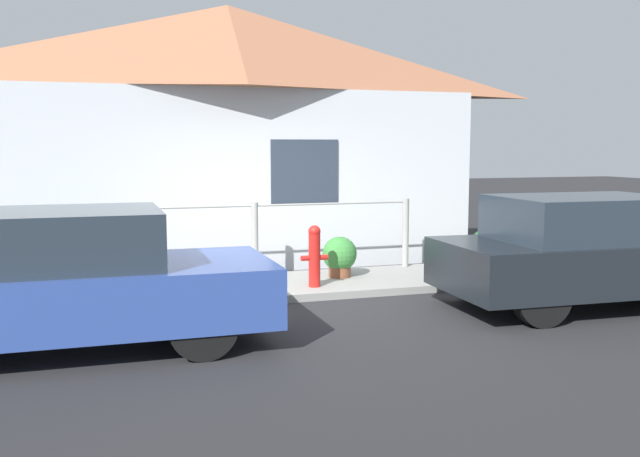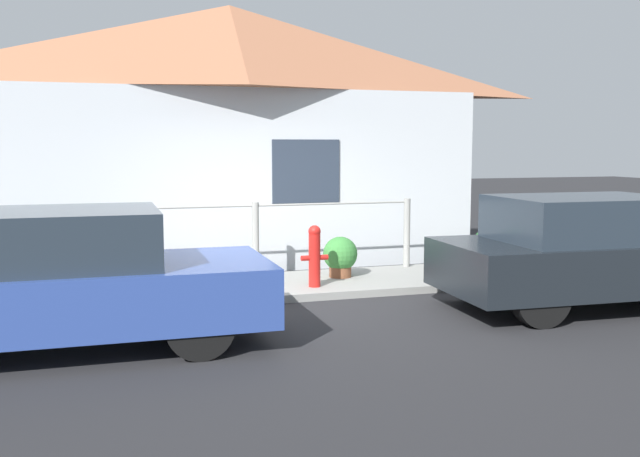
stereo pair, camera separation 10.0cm
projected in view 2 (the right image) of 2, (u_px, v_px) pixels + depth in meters
name	position (u px, v px, depth m)	size (l,w,h in m)	color
ground_plane	(282.00, 304.00, 8.98)	(60.00, 60.00, 0.00)	#262628
sidewalk	(267.00, 287.00, 9.77)	(24.00, 1.68, 0.10)	gray
house	(231.00, 61.00, 11.70)	(8.26, 2.23, 4.28)	silver
fence	(256.00, 235.00, 10.35)	(4.90, 0.10, 1.07)	#999993
car_left	(51.00, 280.00, 6.86)	(4.12, 1.71, 1.37)	#2D4793
car_right	(591.00, 252.00, 8.71)	(3.83, 1.82, 1.37)	black
fire_hydrant	(315.00, 255.00, 9.50)	(0.37, 0.17, 0.83)	red
potted_plant_near_hydrant	(340.00, 256.00, 10.21)	(0.50, 0.50, 0.59)	brown
potted_plant_by_fence	(53.00, 262.00, 9.39)	(0.53, 0.53, 0.64)	slate
potted_plant_corner	(487.00, 245.00, 11.12)	(0.45, 0.45, 0.59)	slate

